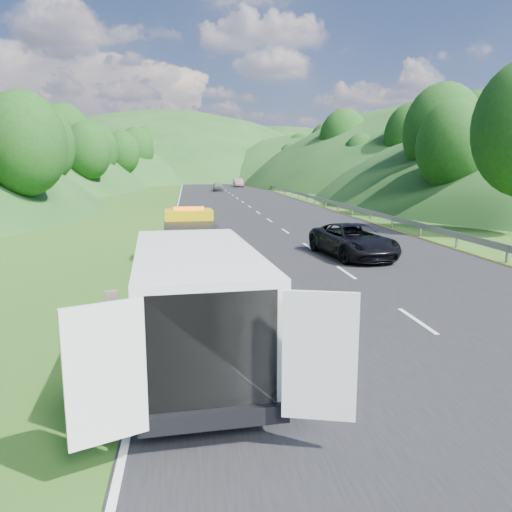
{
  "coord_description": "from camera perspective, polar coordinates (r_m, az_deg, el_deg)",
  "views": [
    {
      "loc": [
        -2.9,
        -13.88,
        4.08
      ],
      "look_at": [
        -0.87,
        1.0,
        1.3
      ],
      "focal_mm": 35.0,
      "sensor_mm": 36.0,
      "label": 1
    }
  ],
  "objects": [
    {
      "name": "ground",
      "position": [
        14.75,
        3.88,
        -5.59
      ],
      "size": [
        320.0,
        320.0,
        0.0
      ],
      "primitive_type": "plane",
      "color": "#38661E",
      "rests_on": "ground"
    },
    {
      "name": "road_surface",
      "position": [
        54.35,
        -1.53,
        6.18
      ],
      "size": [
        14.0,
        200.0,
        0.02
      ],
      "primitive_type": "cube",
      "color": "black",
      "rests_on": "ground"
    },
    {
      "name": "guardrail",
      "position": [
        67.8,
        3.49,
        7.01
      ],
      "size": [
        0.06,
        140.0,
        1.52
      ],
      "primitive_type": "cube",
      "color": "gray",
      "rests_on": "ground"
    },
    {
      "name": "tree_line_left",
      "position": [
        75.72,
        -20.18,
        6.75
      ],
      "size": [
        14.0,
        140.0,
        14.0
      ],
      "primitive_type": null,
      "color": "#1F4E17",
      "rests_on": "ground"
    },
    {
      "name": "tree_line_right",
      "position": [
        78.39,
        11.62,
        7.28
      ],
      "size": [
        14.0,
        140.0,
        14.0
      ],
      "primitive_type": null,
      "color": "#1F4E17",
      "rests_on": "ground"
    },
    {
      "name": "hills_backdrop",
      "position": [
        148.93,
        -4.2,
        8.88
      ],
      "size": [
        201.0,
        288.6,
        44.0
      ],
      "primitive_type": null,
      "color": "#2D5B23",
      "rests_on": "ground"
    },
    {
      "name": "tow_truck",
      "position": [
        20.3,
        -7.53,
        2.04
      ],
      "size": [
        2.2,
        5.45,
        2.31
      ],
      "rotation": [
        0.0,
        0.0,
        0.03
      ],
      "color": "black",
      "rests_on": "ground"
    },
    {
      "name": "white_van",
      "position": [
        10.02,
        -6.92,
        -5.1
      ],
      "size": [
        3.82,
        7.14,
        2.48
      ],
      "rotation": [
        0.0,
        0.0,
        0.07
      ],
      "color": "black",
      "rests_on": "ground"
    },
    {
      "name": "woman",
      "position": [
        16.2,
        -9.12,
        -4.23
      ],
      "size": [
        0.47,
        0.59,
        1.48
      ],
      "primitive_type": "imported",
      "rotation": [
        0.0,
        0.0,
        1.72
      ],
      "color": "silver",
      "rests_on": "ground"
    },
    {
      "name": "child",
      "position": [
        13.88,
        -5.8,
        -6.65
      ],
      "size": [
        0.64,
        0.58,
        1.07
      ],
      "primitive_type": "imported",
      "rotation": [
        0.0,
        0.0,
        -0.4
      ],
      "color": "#C5C669",
      "rests_on": "ground"
    },
    {
      "name": "worker",
      "position": [
        9.4,
        0.06,
        -15.23
      ],
      "size": [
        1.26,
        0.8,
        1.86
      ],
      "primitive_type": "imported",
      "rotation": [
        0.0,
        0.0,
        0.1
      ],
      "color": "black",
      "rests_on": "ground"
    },
    {
      "name": "suitcase",
      "position": [
        14.56,
        -16.18,
        -4.98
      ],
      "size": [
        0.41,
        0.29,
        0.6
      ],
      "primitive_type": "cube",
      "rotation": [
        0.0,
        0.0,
        0.23
      ],
      "color": "#645D4B",
      "rests_on": "ground"
    },
    {
      "name": "spare_tire",
      "position": [
        8.77,
        0.54,
        -17.22
      ],
      "size": [
        0.6,
        0.6,
        0.2
      ],
      "primitive_type": "cylinder",
      "color": "black",
      "rests_on": "ground"
    },
    {
      "name": "passing_suv",
      "position": [
        22.58,
        10.99,
        -0.12
      ],
      "size": [
        3.12,
        5.51,
        1.45
      ],
      "primitive_type": "imported",
      "rotation": [
        0.0,
        0.0,
        0.14
      ],
      "color": "black",
      "rests_on": "ground"
    },
    {
      "name": "dist_car_a",
      "position": [
        77.03,
        -4.33,
        7.41
      ],
      "size": [
        1.56,
        3.87,
        1.32
      ],
      "primitive_type": "imported",
      "color": "#57595D",
      "rests_on": "ground"
    },
    {
      "name": "dist_car_b",
      "position": [
        90.9,
        -2.03,
        7.9
      ],
      "size": [
        1.58,
        4.53,
        1.49
      ],
      "primitive_type": "imported",
      "color": "#764F5D",
      "rests_on": "ground"
    },
    {
      "name": "dist_car_c",
      "position": [
        110.59,
        -4.68,
        8.33
      ],
      "size": [
        1.78,
        4.38,
        1.27
      ],
      "primitive_type": "imported",
      "color": "#AE7057",
      "rests_on": "ground"
    }
  ]
}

